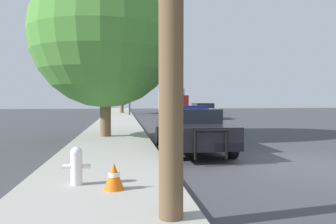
{
  "coord_description": "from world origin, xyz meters",
  "views": [
    {
      "loc": [
        -4.69,
        -7.89,
        1.7
      ],
      "look_at": [
        -1.82,
        12.64,
        0.92
      ],
      "focal_mm": 35.0,
      "sensor_mm": 36.0,
      "label": 1
    }
  ],
  "objects_px": {
    "box_truck": "(172,100)",
    "tree_sidewalk_far": "(122,70)",
    "police_car": "(190,128)",
    "fire_hydrant": "(76,165)",
    "tree_sidewalk_near": "(105,34)",
    "traffic_light": "(142,79)",
    "car_background_oncoming": "(203,110)",
    "traffic_cone": "(114,176)"
  },
  "relations": [
    {
      "from": "fire_hydrant",
      "to": "box_truck",
      "type": "bearing_deg",
      "value": 78.49
    },
    {
      "from": "traffic_light",
      "to": "traffic_cone",
      "type": "bearing_deg",
      "value": -94.47
    },
    {
      "from": "police_car",
      "to": "tree_sidewalk_far",
      "type": "xyz_separation_m",
      "value": [
        -2.31,
        29.07,
        4.55
      ]
    },
    {
      "from": "box_truck",
      "to": "traffic_cone",
      "type": "bearing_deg",
      "value": 76.84
    },
    {
      "from": "box_truck",
      "to": "tree_sidewalk_near",
      "type": "distance_m",
      "value": 27.3
    },
    {
      "from": "fire_hydrant",
      "to": "car_background_oncoming",
      "type": "distance_m",
      "value": 23.76
    },
    {
      "from": "car_background_oncoming",
      "to": "box_truck",
      "type": "xyz_separation_m",
      "value": [
        -1.01,
        11.96,
        0.9
      ]
    },
    {
      "from": "tree_sidewalk_near",
      "to": "fire_hydrant",
      "type": "bearing_deg",
      "value": -90.9
    },
    {
      "from": "car_background_oncoming",
      "to": "traffic_cone",
      "type": "xyz_separation_m",
      "value": [
        -7.31,
        -22.8,
        -0.38
      ]
    },
    {
      "from": "traffic_light",
      "to": "tree_sidewalk_far",
      "type": "distance_m",
      "value": 6.48
    },
    {
      "from": "box_truck",
      "to": "tree_sidewalk_near",
      "type": "relative_size",
      "value": 0.96
    },
    {
      "from": "tree_sidewalk_near",
      "to": "tree_sidewalk_far",
      "type": "distance_m",
      "value": 25.54
    },
    {
      "from": "tree_sidewalk_far",
      "to": "car_background_oncoming",
      "type": "bearing_deg",
      "value": -57.22
    },
    {
      "from": "box_truck",
      "to": "tree_sidewalk_near",
      "type": "bearing_deg",
      "value": 72.47
    },
    {
      "from": "tree_sidewalk_near",
      "to": "traffic_cone",
      "type": "height_order",
      "value": "tree_sidewalk_near"
    },
    {
      "from": "traffic_cone",
      "to": "tree_sidewalk_near",
      "type": "bearing_deg",
      "value": 93.81
    },
    {
      "from": "traffic_light",
      "to": "traffic_cone",
      "type": "xyz_separation_m",
      "value": [
        -2.19,
        -28.05,
        -3.49
      ]
    },
    {
      "from": "tree_sidewalk_near",
      "to": "traffic_light",
      "type": "bearing_deg",
      "value": 81.97
    },
    {
      "from": "car_background_oncoming",
      "to": "fire_hydrant",
      "type": "bearing_deg",
      "value": 70.62
    },
    {
      "from": "fire_hydrant",
      "to": "tree_sidewalk_far",
      "type": "distance_m",
      "value": 33.92
    },
    {
      "from": "tree_sidewalk_far",
      "to": "fire_hydrant",
      "type": "bearing_deg",
      "value": -91.34
    },
    {
      "from": "police_car",
      "to": "tree_sidewalk_near",
      "type": "height_order",
      "value": "tree_sidewalk_near"
    },
    {
      "from": "traffic_cone",
      "to": "tree_sidewalk_far",
      "type": "bearing_deg",
      "value": 89.84
    },
    {
      "from": "car_background_oncoming",
      "to": "tree_sidewalk_near",
      "type": "distance_m",
      "value": 16.75
    },
    {
      "from": "box_truck",
      "to": "traffic_cone",
      "type": "height_order",
      "value": "box_truck"
    },
    {
      "from": "police_car",
      "to": "fire_hydrant",
      "type": "xyz_separation_m",
      "value": [
        -3.09,
        -4.5,
        -0.26
      ]
    },
    {
      "from": "police_car",
      "to": "tree_sidewalk_far",
      "type": "relative_size",
      "value": 0.65
    },
    {
      "from": "traffic_light",
      "to": "tree_sidewalk_far",
      "type": "relative_size",
      "value": 0.67
    },
    {
      "from": "tree_sidewalk_far",
      "to": "traffic_cone",
      "type": "height_order",
      "value": "tree_sidewalk_far"
    },
    {
      "from": "traffic_light",
      "to": "tree_sidewalk_far",
      "type": "height_order",
      "value": "tree_sidewalk_far"
    },
    {
      "from": "traffic_light",
      "to": "car_background_oncoming",
      "type": "relative_size",
      "value": 1.18
    },
    {
      "from": "box_truck",
      "to": "traffic_cone",
      "type": "relative_size",
      "value": 15.06
    },
    {
      "from": "fire_hydrant",
      "to": "tree_sidewalk_near",
      "type": "distance_m",
      "value": 8.98
    },
    {
      "from": "police_car",
      "to": "tree_sidewalk_far",
      "type": "height_order",
      "value": "tree_sidewalk_far"
    },
    {
      "from": "traffic_light",
      "to": "police_car",
      "type": "bearing_deg",
      "value": -89.49
    },
    {
      "from": "fire_hydrant",
      "to": "traffic_cone",
      "type": "bearing_deg",
      "value": -32.02
    },
    {
      "from": "box_truck",
      "to": "tree_sidewalk_far",
      "type": "xyz_separation_m",
      "value": [
        -6.21,
        -0.75,
        3.66
      ]
    },
    {
      "from": "traffic_light",
      "to": "box_truck",
      "type": "distance_m",
      "value": 8.17
    },
    {
      "from": "car_background_oncoming",
      "to": "tree_sidewalk_near",
      "type": "height_order",
      "value": "tree_sidewalk_near"
    },
    {
      "from": "car_background_oncoming",
      "to": "tree_sidewalk_far",
      "type": "relative_size",
      "value": 0.57
    },
    {
      "from": "police_car",
      "to": "traffic_light",
      "type": "relative_size",
      "value": 0.97
    },
    {
      "from": "car_background_oncoming",
      "to": "traffic_cone",
      "type": "distance_m",
      "value": 23.95
    }
  ]
}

